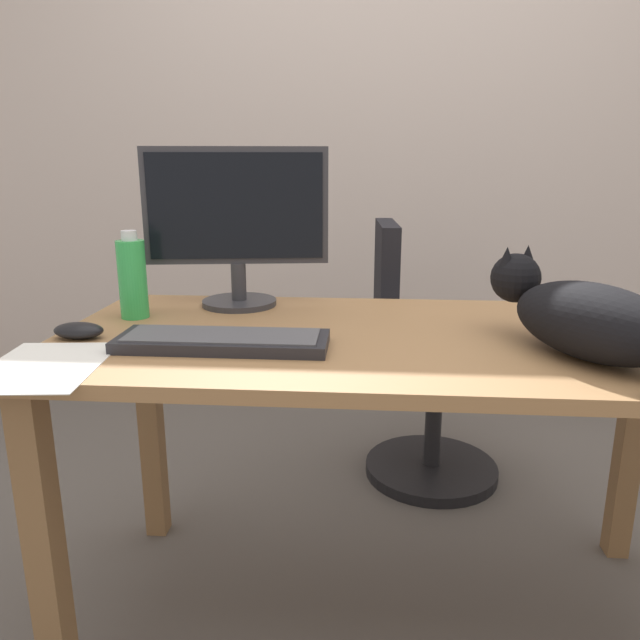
{
  "coord_description": "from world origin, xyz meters",
  "views": [
    {
      "loc": [
        -0.06,
        -1.3,
        1.12
      ],
      "look_at": [
        -0.15,
        -0.12,
        0.81
      ],
      "focal_mm": 33.52,
      "sensor_mm": 36.0,
      "label": 1
    }
  ],
  "objects_px": {
    "monitor": "(237,221)",
    "keyboard": "(223,341)",
    "spray_bottle": "(132,278)",
    "cat": "(583,316)",
    "office_chair": "(422,371)",
    "computer_mouse": "(79,331)"
  },
  "relations": [
    {
      "from": "monitor",
      "to": "keyboard",
      "type": "height_order",
      "value": "monitor"
    },
    {
      "from": "monitor",
      "to": "cat",
      "type": "height_order",
      "value": "monitor"
    },
    {
      "from": "monitor",
      "to": "computer_mouse",
      "type": "xyz_separation_m",
      "value": [
        -0.28,
        -0.34,
        -0.21
      ]
    },
    {
      "from": "office_chair",
      "to": "spray_bottle",
      "type": "bearing_deg",
      "value": -141.1
    },
    {
      "from": "office_chair",
      "to": "spray_bottle",
      "type": "distance_m",
      "value": 1.09
    },
    {
      "from": "cat",
      "to": "computer_mouse",
      "type": "distance_m",
      "value": 1.06
    },
    {
      "from": "spray_bottle",
      "to": "cat",
      "type": "bearing_deg",
      "value": -12.75
    },
    {
      "from": "office_chair",
      "to": "keyboard",
      "type": "xyz_separation_m",
      "value": [
        -0.5,
        -0.86,
        0.36
      ]
    },
    {
      "from": "office_chair",
      "to": "spray_bottle",
      "type": "xyz_separation_m",
      "value": [
        -0.78,
        -0.63,
        0.44
      ]
    },
    {
      "from": "computer_mouse",
      "to": "cat",
      "type": "bearing_deg",
      "value": -1.93
    },
    {
      "from": "keyboard",
      "to": "spray_bottle",
      "type": "bearing_deg",
      "value": 140.46
    },
    {
      "from": "computer_mouse",
      "to": "spray_bottle",
      "type": "relative_size",
      "value": 0.51
    },
    {
      "from": "keyboard",
      "to": "office_chair",
      "type": "bearing_deg",
      "value": 59.68
    },
    {
      "from": "keyboard",
      "to": "spray_bottle",
      "type": "xyz_separation_m",
      "value": [
        -0.28,
        0.23,
        0.09
      ]
    },
    {
      "from": "office_chair",
      "to": "keyboard",
      "type": "relative_size",
      "value": 2.11
    },
    {
      "from": "office_chair",
      "to": "cat",
      "type": "height_order",
      "value": "cat"
    },
    {
      "from": "office_chair",
      "to": "cat",
      "type": "xyz_separation_m",
      "value": [
        0.22,
        -0.85,
        0.43
      ]
    },
    {
      "from": "keyboard",
      "to": "computer_mouse",
      "type": "height_order",
      "value": "computer_mouse"
    },
    {
      "from": "spray_bottle",
      "to": "computer_mouse",
      "type": "bearing_deg",
      "value": -105.54
    },
    {
      "from": "cat",
      "to": "office_chair",
      "type": "bearing_deg",
      "value": 104.71
    },
    {
      "from": "office_chair",
      "to": "monitor",
      "type": "height_order",
      "value": "monitor"
    },
    {
      "from": "office_chair",
      "to": "computer_mouse",
      "type": "distance_m",
      "value": 1.22
    }
  ]
}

